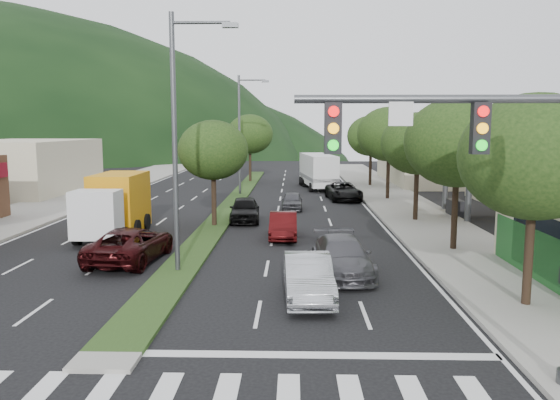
{
  "coord_description": "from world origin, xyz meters",
  "views": [
    {
      "loc": [
        4.6,
        -12.97,
        5.72
      ],
      "look_at": [
        3.95,
        12.16,
        2.36
      ],
      "focal_mm": 35.0,
      "sensor_mm": 36.0,
      "label": 1
    }
  ],
  "objects_px": {
    "tree_med_near": "(213,150)",
    "tree_r_a": "(535,157)",
    "tree_r_e": "(371,136)",
    "car_queue_b": "(342,256)",
    "tree_r_d": "(389,134)",
    "tree_r_b": "(458,143)",
    "sedan_silver": "(308,277)",
    "car_queue_e": "(292,201)",
    "box_truck": "(116,207)",
    "tree_med_far": "(250,134)",
    "suv_maroon": "(131,244)",
    "tree_r_c": "(418,144)",
    "car_queue_d": "(344,191)",
    "motorhome": "(318,170)",
    "streetlight_near": "(180,131)",
    "car_queue_a": "(245,209)",
    "streetlight_mid": "(242,129)",
    "car_queue_f": "(310,179)",
    "traffic_signal": "(506,179)",
    "car_queue_c": "(283,226)"
  },
  "relations": [
    {
      "from": "tree_med_far",
      "to": "car_queue_d",
      "type": "bearing_deg",
      "value": -58.83
    },
    {
      "from": "tree_r_b",
      "to": "sedan_silver",
      "type": "bearing_deg",
      "value": -133.86
    },
    {
      "from": "traffic_signal",
      "to": "tree_r_d",
      "type": "relative_size",
      "value": 0.98
    },
    {
      "from": "tree_r_c",
      "to": "car_queue_a",
      "type": "bearing_deg",
      "value": -179.46
    },
    {
      "from": "car_queue_f",
      "to": "motorhome",
      "type": "xyz_separation_m",
      "value": [
        0.65,
        -2.81,
        1.04
      ]
    },
    {
      "from": "streetlight_near",
      "to": "car_queue_e",
      "type": "distance_m",
      "value": 18.13
    },
    {
      "from": "tree_r_b",
      "to": "car_queue_e",
      "type": "distance_m",
      "value": 15.58
    },
    {
      "from": "sedan_silver",
      "to": "tree_r_a",
      "type": "bearing_deg",
      "value": -9.35
    },
    {
      "from": "traffic_signal",
      "to": "tree_r_b",
      "type": "distance_m",
      "value": 13.87
    },
    {
      "from": "tree_r_a",
      "to": "streetlight_mid",
      "type": "bearing_deg",
      "value": 112.13
    },
    {
      "from": "streetlight_mid",
      "to": "car_queue_a",
      "type": "relative_size",
      "value": 2.28
    },
    {
      "from": "tree_r_d",
      "to": "car_queue_a",
      "type": "xyz_separation_m",
      "value": [
        -10.4,
        -10.1,
        -4.43
      ]
    },
    {
      "from": "streetlight_near",
      "to": "sedan_silver",
      "type": "relative_size",
      "value": 2.25
    },
    {
      "from": "car_queue_c",
      "to": "car_queue_e",
      "type": "relative_size",
      "value": 1.13
    },
    {
      "from": "car_queue_a",
      "to": "car_queue_f",
      "type": "bearing_deg",
      "value": 74.13
    },
    {
      "from": "tree_r_b",
      "to": "tree_r_e",
      "type": "relative_size",
      "value": 1.03
    },
    {
      "from": "tree_med_near",
      "to": "car_queue_b",
      "type": "bearing_deg",
      "value": -57.26
    },
    {
      "from": "tree_r_d",
      "to": "car_queue_e",
      "type": "xyz_separation_m",
      "value": [
        -7.53,
        -5.1,
        -4.58
      ]
    },
    {
      "from": "streetlight_mid",
      "to": "box_truck",
      "type": "height_order",
      "value": "streetlight_mid"
    },
    {
      "from": "tree_r_b",
      "to": "box_truck",
      "type": "bearing_deg",
      "value": 168.61
    },
    {
      "from": "car_queue_c",
      "to": "car_queue_b",
      "type": "bearing_deg",
      "value": -71.29
    },
    {
      "from": "car_queue_f",
      "to": "car_queue_d",
      "type": "bearing_deg",
      "value": -81.04
    },
    {
      "from": "tree_r_d",
      "to": "tree_r_e",
      "type": "height_order",
      "value": "tree_r_d"
    },
    {
      "from": "tree_r_a",
      "to": "streetlight_mid",
      "type": "xyz_separation_m",
      "value": [
        -11.79,
        29.0,
        0.76
      ]
    },
    {
      "from": "tree_r_b",
      "to": "car_queue_a",
      "type": "xyz_separation_m",
      "value": [
        -10.4,
        7.9,
        -4.29
      ]
    },
    {
      "from": "tree_r_b",
      "to": "car_queue_b",
      "type": "relative_size",
      "value": 1.4
    },
    {
      "from": "traffic_signal",
      "to": "car_queue_a",
      "type": "height_order",
      "value": "traffic_signal"
    },
    {
      "from": "sedan_silver",
      "to": "car_queue_e",
      "type": "distance_m",
      "value": 20.1
    },
    {
      "from": "tree_r_e",
      "to": "car_queue_b",
      "type": "height_order",
      "value": "tree_r_e"
    },
    {
      "from": "car_queue_f",
      "to": "tree_r_a",
      "type": "bearing_deg",
      "value": -83.79
    },
    {
      "from": "tree_med_far",
      "to": "streetlight_near",
      "type": "bearing_deg",
      "value": -89.67
    },
    {
      "from": "streetlight_near",
      "to": "car_queue_a",
      "type": "height_order",
      "value": "streetlight_near"
    },
    {
      "from": "tree_r_c",
      "to": "sedan_silver",
      "type": "xyz_separation_m",
      "value": [
        -6.91,
        -15.19,
        -4.02
      ]
    },
    {
      "from": "tree_med_far",
      "to": "car_queue_e",
      "type": "xyz_separation_m",
      "value": [
        4.47,
        -19.1,
        -4.4
      ]
    },
    {
      "from": "car_queue_b",
      "to": "box_truck",
      "type": "bearing_deg",
      "value": 142.13
    },
    {
      "from": "tree_r_a",
      "to": "tree_r_c",
      "type": "relative_size",
      "value": 1.02
    },
    {
      "from": "car_queue_a",
      "to": "motorhome",
      "type": "bearing_deg",
      "value": 70.46
    },
    {
      "from": "tree_r_d",
      "to": "car_queue_d",
      "type": "relative_size",
      "value": 1.42
    },
    {
      "from": "traffic_signal",
      "to": "sedan_silver",
      "type": "xyz_separation_m",
      "value": [
        -3.94,
        6.35,
        -3.91
      ]
    },
    {
      "from": "tree_r_a",
      "to": "car_queue_b",
      "type": "height_order",
      "value": "tree_r_a"
    },
    {
      "from": "tree_r_d",
      "to": "car_queue_a",
      "type": "relative_size",
      "value": 1.63
    },
    {
      "from": "tree_med_far",
      "to": "motorhome",
      "type": "bearing_deg",
      "value": -39.49
    },
    {
      "from": "tree_med_far",
      "to": "suv_maroon",
      "type": "relative_size",
      "value": 1.29
    },
    {
      "from": "car_queue_b",
      "to": "car_queue_f",
      "type": "xyz_separation_m",
      "value": [
        -0.29,
        33.27,
        -0.07
      ]
    },
    {
      "from": "tree_r_e",
      "to": "streetlight_near",
      "type": "height_order",
      "value": "streetlight_near"
    },
    {
      "from": "tree_r_c",
      "to": "sedan_silver",
      "type": "height_order",
      "value": "tree_r_c"
    },
    {
      "from": "tree_med_near",
      "to": "tree_r_a",
      "type": "bearing_deg",
      "value": -49.4
    },
    {
      "from": "tree_r_c",
      "to": "car_queue_f",
      "type": "relative_size",
      "value": 1.44
    },
    {
      "from": "streetlight_near",
      "to": "sedan_silver",
      "type": "distance_m",
      "value": 7.59
    },
    {
      "from": "traffic_signal",
      "to": "tree_med_near",
      "type": "relative_size",
      "value": 1.16
    }
  ]
}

